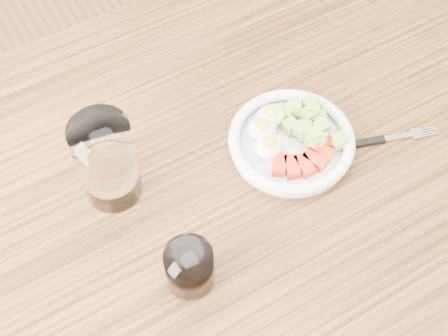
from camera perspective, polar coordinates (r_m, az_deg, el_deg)
The scene contains 6 objects.
ground at distance 1.70m, azimuth 0.48°, elevation -14.73°, with size 4.00×4.00×0.00m, color brown.
dining_table at distance 1.09m, azimuth 0.72°, elevation -3.87°, with size 1.50×0.90×0.77m.
bowl at distance 1.03m, azimuth 6.19°, elevation 2.63°, with size 0.21×0.21×0.05m.
fork at distance 1.07m, azimuth 13.47°, elevation 2.41°, with size 0.18×0.07×0.01m.
water_glass at distance 0.94m, azimuth -10.66°, elevation 0.61°, with size 0.09×0.09×0.16m, color white.
coffee_glass at distance 0.89m, azimuth -3.18°, elevation -9.08°, with size 0.07×0.07×0.08m.
Camera 1 is at (-0.27, -0.44, 1.62)m, focal length 50.00 mm.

